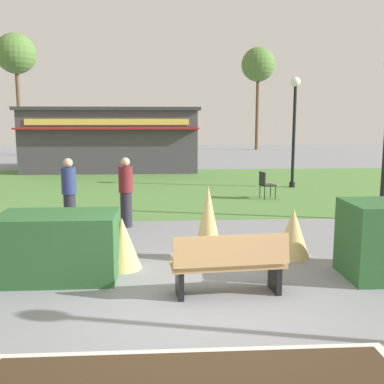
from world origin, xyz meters
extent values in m
plane|color=slate|center=(0.00, 0.00, 0.00)|extent=(80.00, 80.00, 0.00)
cube|color=#4C7A38|center=(0.00, 11.41, 0.00)|extent=(36.00, 12.00, 0.01)
cube|color=tan|center=(0.51, 0.39, 0.45)|extent=(1.74, 0.63, 0.06)
cube|color=tan|center=(0.53, 0.17, 0.73)|extent=(1.70, 0.28, 0.44)
cube|color=black|center=(-0.22, 0.33, 0.23)|extent=(0.12, 0.45, 0.45)
cube|color=black|center=(1.24, 0.46, 0.23)|extent=(0.12, 0.45, 0.45)
cube|color=tan|center=(-0.30, 0.32, 0.57)|extent=(0.10, 0.44, 0.06)
cube|color=tan|center=(1.32, 0.47, 0.57)|extent=(0.10, 0.44, 0.06)
cube|color=#28562B|center=(-2.16, 1.24, 0.54)|extent=(1.89, 1.10, 1.08)
cone|color=tan|center=(1.99, 2.13, 0.47)|extent=(0.64, 0.64, 0.94)
cone|color=tan|center=(-1.17, 1.67, 0.45)|extent=(0.66, 0.66, 0.91)
cone|color=tan|center=(0.37, 2.08, 0.70)|extent=(0.56, 0.56, 1.40)
cylinder|color=black|center=(5.18, 5.16, 0.10)|extent=(0.22, 0.22, 0.20)
cylinder|color=black|center=(4.47, 10.96, 0.10)|extent=(0.22, 0.22, 0.20)
cylinder|color=black|center=(4.47, 10.96, 1.89)|extent=(0.12, 0.12, 3.79)
sphere|color=white|center=(4.47, 10.96, 3.95)|extent=(0.36, 0.36, 0.36)
cube|color=#47424C|center=(-3.04, 17.54, 1.50)|extent=(8.42, 4.11, 2.99)
cube|color=#333338|center=(-3.04, 17.54, 3.07)|extent=(8.72, 4.41, 0.16)
cube|color=maroon|center=(-3.04, 15.31, 2.15)|extent=(8.52, 0.36, 0.08)
cube|color=#D8CC4C|center=(-3.04, 15.47, 2.45)|extent=(7.57, 0.04, 0.28)
cube|color=black|center=(2.96, 8.51, 0.45)|extent=(0.52, 0.52, 0.04)
cube|color=black|center=(2.77, 8.47, 0.67)|extent=(0.13, 0.44, 0.44)
cylinder|color=black|center=(3.19, 8.36, 0.23)|extent=(0.03, 0.03, 0.45)
cylinder|color=black|center=(3.11, 8.73, 0.23)|extent=(0.03, 0.03, 0.45)
cylinder|color=black|center=(2.81, 8.28, 0.23)|extent=(0.03, 0.03, 0.45)
cylinder|color=black|center=(2.74, 8.66, 0.23)|extent=(0.03, 0.03, 0.45)
cylinder|color=#23232D|center=(-2.67, 4.69, 0.42)|extent=(0.28, 0.28, 0.85)
cylinder|color=navy|center=(-2.67, 4.69, 1.16)|extent=(0.34, 0.34, 0.62)
sphere|color=tan|center=(-2.67, 4.69, 1.58)|extent=(0.22, 0.22, 0.22)
cylinder|color=#23232D|center=(-1.35, 4.82, 0.42)|extent=(0.28, 0.28, 0.85)
cylinder|color=maroon|center=(-1.35, 4.82, 1.16)|extent=(0.34, 0.34, 0.62)
sphere|color=tan|center=(-1.35, 4.82, 1.58)|extent=(0.22, 0.22, 0.22)
cube|color=#2D6638|center=(-4.17, 24.57, 0.55)|extent=(4.30, 2.04, 0.60)
cube|color=black|center=(-4.32, 24.56, 0.98)|extent=(2.40, 1.71, 0.44)
cylinder|color=black|center=(-2.93, 25.56, 0.32)|extent=(0.65, 0.26, 0.64)
cylinder|color=black|center=(-2.82, 23.72, 0.32)|extent=(0.65, 0.26, 0.64)
cylinder|color=black|center=(-5.53, 25.41, 0.32)|extent=(0.65, 0.26, 0.64)
cylinder|color=black|center=(-5.42, 23.57, 0.32)|extent=(0.65, 0.26, 0.64)
cylinder|color=brown|center=(7.45, 32.45, 2.98)|extent=(0.28, 0.28, 5.95)
sphere|color=#4C7233|center=(7.45, 32.45, 7.05)|extent=(2.80, 2.80, 2.80)
cylinder|color=brown|center=(-10.73, 27.66, 3.01)|extent=(0.28, 0.28, 6.02)
sphere|color=#4C7233|center=(-10.73, 27.66, 7.12)|extent=(2.80, 2.80, 2.80)
camera|label=1|loc=(-0.43, -6.09, 2.60)|focal=42.67mm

